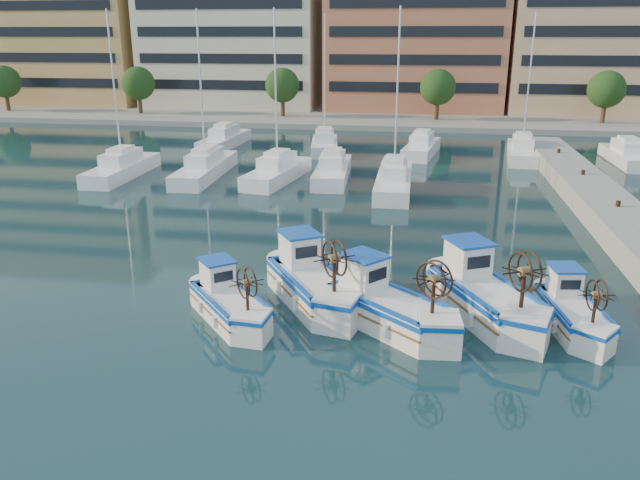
# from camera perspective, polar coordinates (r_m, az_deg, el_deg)

# --- Properties ---
(ground) EXTENTS (300.00, 300.00, 0.00)m
(ground) POSITION_cam_1_polar(r_m,az_deg,el_deg) (22.34, 1.53, -7.76)
(ground) COLOR #183C40
(ground) RESTS_ON ground
(waterfront) EXTENTS (180.00, 40.00, 25.60)m
(waterfront) POSITION_cam_1_polar(r_m,az_deg,el_deg) (85.20, 14.62, 18.56)
(waterfront) COLOR gray
(waterfront) RESTS_ON ground
(yacht_marina) EXTENTS (39.81, 24.03, 11.50)m
(yacht_marina) POSITION_cam_1_polar(r_m,az_deg,el_deg) (48.85, 2.05, 7.29)
(yacht_marina) COLOR white
(yacht_marina) RESTS_ON ground
(fishing_boat_a) EXTENTS (3.74, 4.02, 2.53)m
(fishing_boat_a) POSITION_cam_1_polar(r_m,az_deg,el_deg) (22.75, -8.38, -5.53)
(fishing_boat_a) COLOR white
(fishing_boat_a) RESTS_ON ground
(fishing_boat_b) EXTENTS (4.31, 5.15, 3.14)m
(fishing_boat_b) POSITION_cam_1_polar(r_m,az_deg,el_deg) (23.83, -0.84, -3.76)
(fishing_boat_b) COLOR white
(fishing_boat_b) RESTS_ON ground
(fishing_boat_c) EXTENTS (4.78, 4.46, 3.01)m
(fishing_boat_c) POSITION_cam_1_polar(r_m,az_deg,el_deg) (22.04, 6.01, -5.86)
(fishing_boat_c) COLOR white
(fishing_boat_c) RESTS_ON ground
(fishing_boat_d) EXTENTS (4.13, 5.37, 3.24)m
(fishing_boat_d) POSITION_cam_1_polar(r_m,az_deg,el_deg) (23.37, 14.70, -4.77)
(fishing_boat_d) COLOR white
(fishing_boat_d) RESTS_ON ground
(fishing_boat_e) EXTENTS (2.17, 4.03, 2.45)m
(fishing_boat_e) POSITION_cam_1_polar(r_m,az_deg,el_deg) (23.58, 22.01, -5.92)
(fishing_boat_e) COLOR white
(fishing_boat_e) RESTS_ON ground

